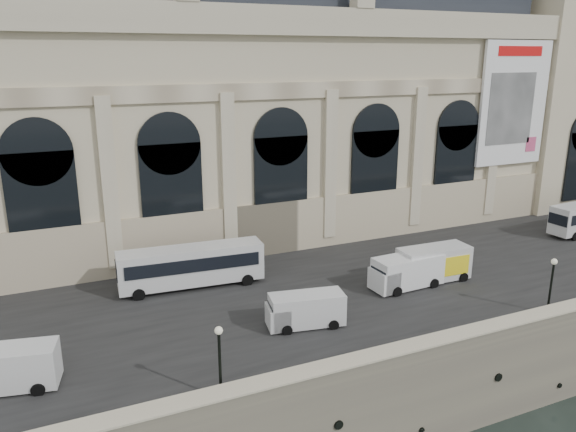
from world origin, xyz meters
name	(u,v)px	position (x,y,z in m)	size (l,w,h in m)	color
ground	(469,432)	(0.00, 0.00, 0.00)	(260.00, 260.00, 0.00)	black
quay	(268,238)	(0.00, 35.00, 3.00)	(160.00, 70.00, 6.00)	#79725D
street	(361,274)	(0.00, 14.00, 6.03)	(160.00, 24.00, 0.06)	#2D2D2D
parapet	(472,338)	(0.00, 0.60, 6.62)	(160.00, 1.40, 1.21)	#79725D
museum	(227,99)	(-5.98, 30.86, 19.72)	(69.00, 18.70, 29.10)	beige
clock_pavilion	(545,60)	(34.00, 27.93, 23.42)	(13.00, 14.72, 36.70)	beige
bus_left	(191,265)	(-13.81, 17.32, 7.89)	(11.62, 3.40, 3.38)	silver
van_a	(0,369)	(-27.21, 7.58, 7.28)	(5.94, 3.24, 2.50)	silver
van_b	(302,310)	(-8.70, 7.56, 7.20)	(5.56, 2.93, 2.35)	silver
van_c	(404,272)	(1.55, 10.18, 7.36)	(6.06, 2.70, 2.65)	white
box_truck	(429,265)	(4.28, 10.48, 7.46)	(7.29, 2.80, 2.90)	silver
lamp_left	(220,364)	(-16.37, 1.73, 8.15)	(0.44, 0.44, 4.33)	black
lamp_right	(551,287)	(8.34, 2.07, 8.10)	(0.43, 0.43, 4.22)	black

